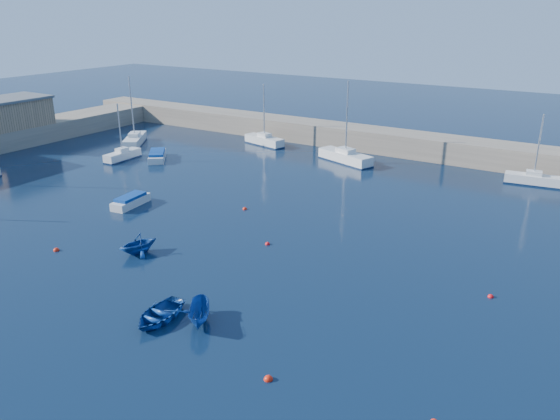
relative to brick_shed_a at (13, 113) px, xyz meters
The scene contains 18 objects.
ground 48.55m from the brick_shed_a, 29.74° to the right, with size 220.00×220.00×0.00m, color #0C1D34.
back_wall 47.50m from the brick_shed_a, 27.65° to the left, with size 96.00×4.50×2.60m, color gray.
brick_shed_a is the anchor object (origin of this frame).
sailboat_3 17.99m from the brick_shed_a, ahead, with size 1.58×4.91×6.59m.
sailboat_4 15.79m from the brick_shed_a, 31.69° to the left, with size 5.35×6.58×8.81m.
sailboat_5 32.51m from the brick_shed_a, 31.26° to the left, with size 6.06×2.94×7.84m.
sailboat_6 42.96m from the brick_shed_a, 20.04° to the left, with size 7.29×4.22×9.29m.
sailboat_7 62.45m from the brick_shed_a, 15.81° to the left, with size 5.48×2.11×7.16m.
motorboat_1 31.66m from the brick_shed_a, 16.50° to the right, with size 1.87×4.13×0.98m.
motorboat_2 21.56m from the brick_shed_a, 11.23° to the left, with size 4.44×4.87×1.01m.
dinghy_center 50.92m from the brick_shed_a, 25.40° to the right, with size 2.66×3.72×0.77m, color navy.
dinghy_left 41.50m from the brick_shed_a, 22.56° to the right, with size 2.49×2.89×1.52m, color navy.
dinghy_right 52.50m from the brick_shed_a, 23.41° to the right, with size 1.13×3.01×1.16m, color navy.
buoy_0 37.94m from the brick_shed_a, 29.87° to the right, with size 0.45×0.45×0.45m, color red.
buoy_1 46.52m from the brick_shed_a, 11.95° to the right, with size 0.39×0.39×0.39m, color red.
buoy_3 39.88m from the brick_shed_a, ahead, with size 0.40×0.40×0.40m, color red.
buoy_4 62.25m from the brick_shed_a, ahead, with size 0.38×0.38×0.38m, color red.
buoy_5 58.93m from the brick_shed_a, 23.01° to the right, with size 0.45×0.45×0.45m, color red.
Camera 1 is at (24.11, -17.17, 16.86)m, focal length 35.00 mm.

